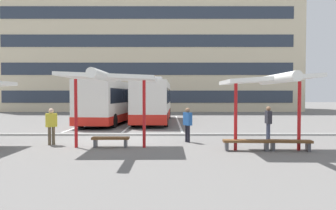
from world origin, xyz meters
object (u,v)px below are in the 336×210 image
Objects in this scene: coach_bus_1 at (153,102)px; waiting_passenger_2 at (51,124)px; waiting_passenger_0 at (268,121)px; bench_2 at (110,140)px; bench_3 at (246,142)px; waiting_passenger_1 at (187,122)px; coach_bus_0 at (112,102)px; waiting_shelter_1 at (108,79)px; waiting_shelter_2 at (269,81)px; bench_4 at (290,143)px.

coach_bus_1 is 12.69m from waiting_passenger_2.
bench_2 is at bearing -165.66° from waiting_passenger_0.
waiting_passenger_1 is at bearing 135.34° from bench_3.
waiting_passenger_2 is at bearing -94.00° from coach_bus_0.
bench_2 is 5.86m from bench_3.
waiting_shelter_1 is at bearing -18.47° from waiting_passenger_2.
bench_2 is at bearing -80.24° from coach_bus_0.
waiting_passenger_2 is (-9.54, 1.57, -1.89)m from waiting_shelter_2.
waiting_shelter_1 reaches higher than bench_4.
waiting_shelter_1 is 6.40m from bench_3.
coach_bus_0 is 15.06m from bench_3.
waiting_passenger_0 is 1.03× the size of waiting_passenger_2.
waiting_shelter_1 reaches higher than waiting_passenger_1.
bench_3 is at bearing -9.51° from waiting_passenger_2.
waiting_passenger_2 is at bearing 168.34° from bench_2.
bench_4 is 2.94m from waiting_passenger_0.
waiting_shelter_2 is at bearing -5.32° from waiting_shelter_1.
waiting_shelter_2 reaches higher than bench_3.
waiting_shelter_2 is at bearing -8.38° from bench_2.
bench_2 is (0.00, 0.36, -2.67)m from waiting_shelter_1.
waiting_passenger_1 is at bearing 7.39° from waiting_passenger_2.
waiting_passenger_0 is at bearing 7.46° from waiting_passenger_1.
waiting_passenger_2 is at bearing -172.61° from waiting_passenger_1.
waiting_shelter_1 reaches higher than waiting_shelter_2.
waiting_passenger_0 reaches higher than bench_3.
bench_2 is at bearing -96.02° from coach_bus_1.
coach_bus_1 is 13.04m from waiting_shelter_1.
bench_4 is (9.65, -12.83, -1.41)m from coach_bus_0.
waiting_shelter_1 is (-1.32, -12.91, 1.26)m from coach_bus_1.
bench_3 is (7.85, -12.77, -1.41)m from coach_bus_0.
waiting_shelter_1 reaches higher than waiting_passenger_0.
coach_bus_1 reaches higher than bench_4.
waiting_passenger_2 is at bearing 161.53° from waiting_shelter_1.
waiting_passenger_0 is (9.68, -9.96, -0.74)m from coach_bus_0.
bench_2 is 7.23m from waiting_shelter_2.
waiting_passenger_2 is at bearing 170.49° from bench_3.
bench_4 is (7.60, -0.92, 0.00)m from bench_2.
bench_4 is 10.57m from waiting_passenger_2.
waiting_passenger_0 is (0.03, 2.87, 0.68)m from bench_4.
bench_4 is (6.28, -13.46, -1.41)m from coach_bus_1.
waiting_shelter_2 is 2.69m from bench_4.
bench_2 is at bearing -11.66° from waiting_passenger_2.
bench_4 is at bearing -29.56° from waiting_passenger_1.
waiting_shelter_1 is at bearing -90.00° from bench_2.
coach_bus_1 reaches higher than coach_bus_0.
coach_bus_0 is at bearing 117.86° from waiting_passenger_1.
waiting_passenger_2 reaches higher than bench_3.
coach_bus_0 is at bearing -169.35° from coach_bus_1.
coach_bus_1 is at bearing 101.06° from waiting_passenger_1.
bench_2 is 0.94× the size of bench_4.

